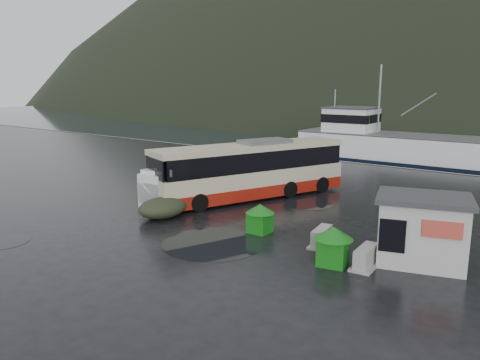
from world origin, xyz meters
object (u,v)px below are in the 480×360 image
Objects in this scene: coach_bus at (251,198)px; jersey_barrier_b at (321,246)px; white_van at (181,202)px; ticket_kiosk at (419,263)px; waste_bin_left at (260,232)px; fishing_trawler at (405,153)px; waste_bin_right at (332,265)px; jersey_barrier_a at (365,267)px; dome_tent at (163,217)px.

coach_bus is 8.91m from jersey_barrier_b.
ticket_kiosk is (13.85, -1.19, 0.00)m from white_van.
waste_bin_left is (6.82, -1.83, 0.00)m from white_van.
coach_bus is 9.12× the size of waste_bin_left.
jersey_barrier_b is 0.06× the size of fishing_trawler.
ticket_kiosk is at bearing -0.60° from coach_bus.
waste_bin_left is at bearing -22.28° from white_van.
waste_bin_right is (11.26, -3.38, 0.00)m from white_van.
ticket_kiosk is (11.28, -4.49, 0.00)m from coach_bus.
jersey_barrier_a is at bearing -76.03° from fishing_trawler.
waste_bin_right reaches higher than waste_bin_left.
coach_bus is at bearing 145.69° from jersey_barrier_b.
ticket_kiosk is at bearing 5.20° from waste_bin_left.
white_van is at bearing 163.31° from waste_bin_right.
coach_bus reaches higher than jersey_barrier_b.
waste_bin_right reaches higher than jersey_barrier_a.
white_van is 3.41× the size of jersey_barrier_a.
ticket_kiosk reaches higher than dome_tent.
coach_bus is at bearing 129.65° from waste_bin_left.
white_van is 27.43m from fishing_trawler.
waste_bin_left is at bearing 160.82° from waste_bin_right.
white_van is 0.22× the size of fishing_trawler.
waste_bin_left is at bearing 169.55° from jersey_barrier_a.
ticket_kiosk reaches higher than jersey_barrier_a.
dome_tent is 30.08m from fishing_trawler.
jersey_barrier_a is (12.35, -2.85, 0.00)m from white_van.
coach_bus is 12.14m from ticket_kiosk.
white_van is 12.68m from jersey_barrier_a.
white_van is 10.07m from jersey_barrier_b.
coach_bus is 10.96m from waste_bin_right.
white_van reaches higher than jersey_barrier_b.
waste_bin_right is 0.95× the size of jersey_barrier_a.
dome_tent is at bearing -69.93° from white_van.
white_van is 1.59× the size of ticket_kiosk.
fishing_trawler reaches higher than ticket_kiosk.
jersey_barrier_a is (5.53, -1.02, 0.00)m from waste_bin_left.
white_van reaches higher than jersey_barrier_a.
jersey_barrier_a is at bearing -11.04° from coach_bus.
fishing_trawler is at bearing 103.40° from waste_bin_right.
white_van is 11.76m from waste_bin_right.
waste_bin_right is at bearing -16.41° from coach_bus.
coach_bus is at bearing 147.84° from jersey_barrier_a.
waste_bin_left is 7.06m from ticket_kiosk.
waste_bin_right is at bearing -23.93° from white_van.
jersey_barrier_b is 29.46m from fishing_trawler.
ticket_kiosk is 30.00m from fishing_trawler.
waste_bin_right is (8.69, -6.68, 0.00)m from coach_bus.
ticket_kiosk is 2.23m from jersey_barrier_a.
coach_bus reaches higher than waste_bin_right.
white_van is at bearing 158.02° from ticket_kiosk.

